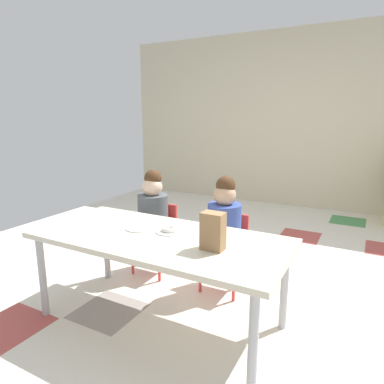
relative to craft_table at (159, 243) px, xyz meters
name	(u,v)px	position (x,y,z in m)	size (l,w,h in m)	color
ground_plane	(216,275)	(0.05, 0.82, -0.57)	(5.54, 5.54, 0.02)	silver
back_wall	(294,120)	(0.06, 3.59, 0.75)	(5.54, 0.10, 2.61)	beige
craft_table	(159,243)	(0.00, 0.00, 0.00)	(1.66, 0.75, 0.61)	beige
seated_child_near_camera	(154,212)	(-0.46, 0.61, 0.00)	(0.33, 0.33, 0.92)	red
seated_child_middle_seat	(225,223)	(0.21, 0.61, 0.00)	(0.32, 0.31, 0.92)	red
paper_bag_brown	(213,231)	(0.41, -0.04, 0.16)	(0.13, 0.09, 0.22)	#9E754C
paper_plate_near_edge	(169,231)	(0.03, 0.09, 0.06)	(0.18, 0.18, 0.01)	white
paper_plate_center_table	(139,228)	(-0.19, 0.05, 0.06)	(0.18, 0.18, 0.01)	white
donut_powdered_on_plate	(169,229)	(0.03, 0.09, 0.08)	(0.11, 0.11, 0.03)	white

